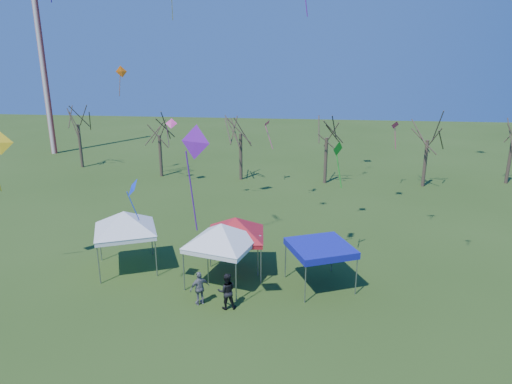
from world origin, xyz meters
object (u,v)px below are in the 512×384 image
tree_1 (158,120)px  tree_4 (429,123)px  tent_white_mid (221,228)px  tree_0 (76,109)px  tent_red (235,221)px  radio_mast (41,51)px  tent_white_west (124,215)px  person_dark (227,291)px  tree_3 (327,121)px  tent_blue (320,248)px  tree_2 (240,117)px  person_grey (200,288)px

tree_1 → tree_4: 26.13m
tent_white_mid → tree_0: bearing=130.1°
tree_1 → tent_red: tree_1 is taller
radio_mast → tree_0: bearing=-42.8°
tree_4 → tent_white_west: (-21.32, -20.21, -2.74)m
person_dark → tree_0: bearing=-65.2°
tree_3 → tent_white_mid: tree_3 is taller
tree_0 → tent_blue: tree_0 is taller
tent_white_west → tent_white_mid: (5.89, -1.11, -0.05)m
tree_2 → person_dark: size_ratio=4.33×
tent_white_mid → person_dark: bearing=-74.1°
tent_white_west → radio_mast: bearing=126.1°
tree_1 → tent_blue: 27.18m
tree_3 → person_grey: (-6.79, -23.73, -5.19)m
tree_3 → tree_4: (9.32, -0.04, -0.02)m
tent_white_mid → tree_3: bearing=74.0°
tree_3 → tent_red: size_ratio=1.81×
tent_red → tent_white_west: bearing=-177.1°
tent_white_mid → person_dark: size_ratio=2.35×
tent_blue → tree_2: bearing=109.6°
tree_4 → person_dark: size_ratio=4.17×
tree_1 → person_grey: 26.76m
tree_0 → tree_3: size_ratio=1.07×
person_dark → person_grey: 1.44m
tree_2 → radio_mast: bearing=159.4°
tree_0 → tree_3: tree_0 is taller
tent_white_mid → person_grey: tent_white_mid is taller
tree_2 → tent_red: bearing=-82.1°
tree_0 → tree_1: size_ratio=1.12×
tent_red → person_dark: size_ratio=2.32×
tree_2 → person_grey: (1.61, -24.06, -5.40)m
tree_3 → tree_4: bearing=-0.3°
radio_mast → person_grey: bearing=-51.0°
tree_4 → tent_blue: size_ratio=1.94×
radio_mast → tree_3: bearing=-16.3°
tree_1 → tree_2: (8.40, -0.27, 0.50)m
person_dark → tree_2: bearing=-96.3°
person_dark → tent_white_mid: bearing=-87.5°
tree_3 → person_dark: 25.07m
radio_mast → tree_4: 44.96m
tree_2 → tree_3: size_ratio=1.03×
tree_1 → tent_red: bearing=-61.4°
radio_mast → tree_1: bearing=-28.5°
tent_blue → person_dark: (-4.58, -2.88, -1.28)m
person_dark → person_grey: bearing=-21.9°
tree_0 → person_grey: bearing=-53.4°
tree_3 → tent_red: (-5.58, -19.93, -2.94)m
tent_red → tree_0: bearing=132.5°
tree_4 → person_dark: (-14.70, -23.90, -5.11)m
tree_0 → tree_4: (36.20, -3.38, -0.43)m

